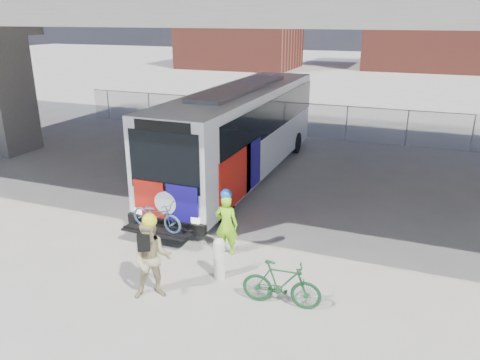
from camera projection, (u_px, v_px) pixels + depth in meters
The scene contains 9 objects.
ground at pixel (248, 227), 14.57m from camera, with size 160.00×160.00×0.00m, color #9E9991.
bus at pixel (241, 126), 18.55m from camera, with size 2.67×12.96×3.69m.
overpass at pixel (291, 6), 15.92m from camera, with size 40.00×16.00×7.95m.
chainlink_fence at pixel (328, 112), 24.64m from camera, with size 30.00×0.06×30.00m.
brick_buildings at pixel (403, 24), 54.70m from camera, with size 54.00×22.00×12.00m.
bollard at pixel (219, 257), 11.58m from camera, with size 0.28×0.28×1.09m.
cyclist_hivis at pixel (226, 223), 12.68m from camera, with size 0.67×0.47×1.89m.
cyclist_tan at pixel (152, 259), 10.64m from camera, with size 1.17×1.09×2.12m.
bike_parked at pixel (282, 284), 10.46m from camera, with size 0.51×1.81×1.09m, color #164624.
Camera 1 is at (4.62, -12.44, 6.21)m, focal length 35.00 mm.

